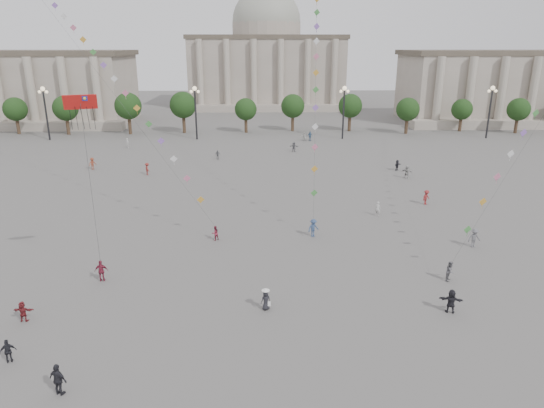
{
  "coord_description": "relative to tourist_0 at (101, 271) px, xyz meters",
  "views": [
    {
      "loc": [
        -1.65,
        -29.0,
        18.6
      ],
      "look_at": [
        -0.78,
        12.0,
        5.04
      ],
      "focal_mm": 32.0,
      "sensor_mm": 36.0,
      "label": 1
    }
  ],
  "objects": [
    {
      "name": "tree_row",
      "position": [
        14.9,
        70.72,
        4.48
      ],
      "size": [
        137.12,
        5.12,
        8.0
      ],
      "color": "#37271B",
      "rests_on": "ground"
    },
    {
      "name": "kite_flyer_0",
      "position": [
        8.54,
        8.64,
        -0.18
      ],
      "size": [
        0.91,
        0.87,
        1.48
      ],
      "primitive_type": "imported",
      "rotation": [
        0.0,
        0.0,
        3.74
      ],
      "color": "maroon",
      "rests_on": "ground"
    },
    {
      "name": "person_crowd_0",
      "position": [
        22.97,
        60.72,
        0.04
      ],
      "size": [
        1.21,
        0.82,
        1.91
      ],
      "primitive_type": "imported",
      "rotation": [
        0.0,
        0.0,
        0.35
      ],
      "color": "#345277",
      "rests_on": "ground"
    },
    {
      "name": "tourist_4",
      "position": [
        -2.34,
        -10.71,
        -0.13
      ],
      "size": [
        1.0,
        0.7,
        1.57
      ],
      "primitive_type": "imported",
      "rotation": [
        0.0,
        0.0,
        3.52
      ],
      "color": "black",
      "rests_on": "ground"
    },
    {
      "name": "kite_train_west",
      "position": [
        -9.04,
        25.37,
        18.96
      ],
      "size": [
        33.09,
        31.03,
        57.14
      ],
      "color": "#3F3F3F",
      "rests_on": "ground"
    },
    {
      "name": "lamp_post_far_east",
      "position": [
        59.9,
        62.72,
        6.43
      ],
      "size": [
        2.0,
        0.9,
        10.65
      ],
      "color": "#262628",
      "rests_on": "ground"
    },
    {
      "name": "kite_flyer_2",
      "position": [
        28.68,
        -0.51,
        -0.07
      ],
      "size": [
        0.99,
        1.04,
        1.69
      ],
      "primitive_type": "imported",
      "rotation": [
        0.0,
        0.0,
        0.97
      ],
      "color": "#5B5A5F",
      "rests_on": "ground"
    },
    {
      "name": "person_crowd_7",
      "position": [
        34.33,
        31.59,
        0.04
      ],
      "size": [
        1.75,
        1.53,
        1.91
      ],
      "primitive_type": "imported",
      "rotation": [
        0.0,
        0.0,
        2.48
      ],
      "color": "#ADADA9",
      "rests_on": "ground"
    },
    {
      "name": "person_crowd_9",
      "position": [
        34.17,
        36.23,
        -0.1
      ],
      "size": [
        1.44,
        1.37,
        1.63
      ],
      "primitive_type": "imported",
      "rotation": [
        0.0,
        0.0,
        0.74
      ],
      "color": "black",
      "rests_on": "ground"
    },
    {
      "name": "person_crowd_2",
      "position": [
        -13.16,
        37.78,
        0.03
      ],
      "size": [
        1.38,
        1.33,
        1.89
      ],
      "primitive_type": "imported",
      "rotation": [
        0.0,
        0.0,
        0.72
      ],
      "color": "brown",
      "rests_on": "ground"
    },
    {
      "name": "person_crowd_10",
      "position": [
        -11.98,
        54.24,
        0.0
      ],
      "size": [
        0.57,
        0.75,
        1.83
      ],
      "primitive_type": "imported",
      "rotation": [
        0.0,
        0.0,
        1.78
      ],
      "color": "beige",
      "rests_on": "ground"
    },
    {
      "name": "person_crowd_17",
      "position": [
        -3.87,
        34.27,
        -0.0
      ],
      "size": [
        1.2,
        1.37,
        1.83
      ],
      "primitive_type": "imported",
      "rotation": [
        0.0,
        0.0,
        2.12
      ],
      "color": "maroon",
      "rests_on": "ground"
    },
    {
      "name": "hat_person",
      "position": [
        13.46,
        -4.81,
        -0.1
      ],
      "size": [
        0.88,
        0.75,
        1.69
      ],
      "color": "black",
      "rests_on": "ground"
    },
    {
      "name": "lamp_post_mid_west",
      "position": [
        -0.1,
        62.72,
        6.43
      ],
      "size": [
        2.0,
        0.9,
        10.65
      ],
      "color": "#262628",
      "rests_on": "ground"
    },
    {
      "name": "tourist_1",
      "position": [
        1.9,
        -13.69,
        0.06
      ],
      "size": [
        1.23,
        0.87,
        1.95
      ],
      "primitive_type": "imported",
      "rotation": [
        0.0,
        0.0,
        2.75
      ],
      "color": "#222227",
      "rests_on": "ground"
    },
    {
      "name": "person_crowd_12",
      "position": [
        19.04,
        50.15,
        -0.02
      ],
      "size": [
        1.75,
        0.97,
        1.8
      ],
      "primitive_type": "imported",
      "rotation": [
        0.0,
        0.0,
        2.86
      ],
      "color": "#5F5E63",
      "rests_on": "ground"
    },
    {
      "name": "dragon_kite",
      "position": [
        0.88,
        -2.5,
        13.17
      ],
      "size": [
        2.25,
        1.87,
        13.9
      ],
      "color": "red",
      "rests_on": "ground"
    },
    {
      "name": "ground",
      "position": [
        14.9,
        -7.28,
        -0.92
      ],
      "size": [
        360.0,
        360.0,
        0.0
      ],
      "primitive_type": "plane",
      "color": "#5D5A58",
      "rests_on": "ground"
    },
    {
      "name": "hall_central",
      "position": [
        14.9,
        121.94,
        13.31
      ],
      "size": [
        48.3,
        34.3,
        35.5
      ],
      "color": "gray",
      "rests_on": "ground"
    },
    {
      "name": "person_crowd_13",
      "position": [
        26.37,
        15.52,
        -0.08
      ],
      "size": [
        0.73,
        0.69,
        1.68
      ],
      "primitive_type": "imported",
      "rotation": [
        0.0,
        0.0,
        2.51
      ],
      "color": "beige",
      "rests_on": "ground"
    },
    {
      "name": "person_crowd_16",
      "position": [
        5.72,
        44.42,
        -0.14
      ],
      "size": [
        0.99,
        0.66,
        1.56
      ],
      "primitive_type": "imported",
      "rotation": [
        0.0,
        0.0,
        0.34
      ],
      "color": "#5E5F63",
      "rests_on": "ground"
    },
    {
      "name": "tourist_0",
      "position": [
        0.0,
        0.0,
        0.0
      ],
      "size": [
        1.12,
        0.56,
        1.83
      ],
      "primitive_type": "imported",
      "rotation": [
        0.0,
        0.0,
        3.25
      ],
      "color": "maroon",
      "rests_on": "ground"
    },
    {
      "name": "lamp_post_far_west",
      "position": [
        -30.1,
        62.72,
        6.43
      ],
      "size": [
        2.0,
        0.9,
        10.65
      ],
      "color": "#262628",
      "rests_on": "ground"
    },
    {
      "name": "person_crowd_6",
      "position": [
        33.56,
        6.33,
        0.03
      ],
      "size": [
        1.32,
        0.89,
        1.89
      ],
      "primitive_type": "imported",
      "rotation": [
        0.0,
        0.0,
        0.16
      ],
      "color": "#5D5D62",
      "rests_on": "ground"
    },
    {
      "name": "kite_flyer_1",
      "position": [
        18.4,
        9.35,
        0.02
      ],
      "size": [
        1.39,
        1.2,
        1.87
      ],
      "primitive_type": "imported",
      "rotation": [
        0.0,
        0.0,
        0.51
      ],
      "color": "navy",
      "rests_on": "ground"
    },
    {
      "name": "person_crowd_8",
      "position": [
        33.2,
        19.44,
        -0.02
      ],
      "size": [
        1.33,
        1.24,
        1.8
      ],
      "primitive_type": "imported",
      "rotation": [
        0.0,
        0.0,
        0.65
      ],
      "color": "maroon",
      "rests_on": "ground"
    },
    {
      "name": "person_crowd_4",
      "position": [
        21.87,
        60.72,
        -0.04
      ],
      "size": [
        1.69,
        1.13,
        1.75
      ],
      "primitive_type": "imported",
      "rotation": [
        0.0,
        0.0,
        3.56
      ],
      "color": "silver",
      "rests_on": "ground"
    },
    {
      "name": "lamp_post_mid_east",
      "position": [
        29.9,
        62.72,
        6.43
      ],
      "size": [
        2.0,
        0.9,
        10.65
      ],
      "color": "#262628",
      "rests_on": "ground"
    },
    {
      "name": "tourist_2",
      "position": [
        -3.62,
        -6.03,
        -0.16
      ],
      "size": [
        1.41,
        0.46,
        1.52
      ],
      "primitive_type": "imported",
      "rotation": [
        0.0,
        0.0,
        3.13
      ],
      "color": "maroon",
      "rests_on": "ground"
    },
    {
      "name": "person_crowd_3",
      "position": [
        26.89,
        -5.49,
        -0.01
      ],
      "size": [
        1.76,
        0.95,
        1.81
      ],
      "primitive_type": "imported",
      "rotation": [
        0.0,
        0.0,
        2.88
      ],
      "color": "black",
      "rests_on": "ground"
    }
  ]
}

